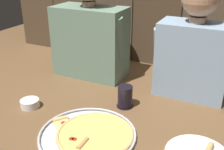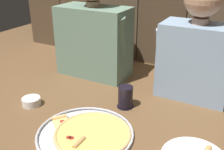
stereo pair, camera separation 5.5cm
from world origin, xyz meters
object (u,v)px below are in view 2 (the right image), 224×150
(diner_left, at_px, (94,26))
(diner_right, at_px, (197,45))
(drinking_glass, at_px, (125,97))
(dipping_bowl, at_px, (31,101))
(pizza_tray, at_px, (88,134))

(diner_left, bearing_deg, diner_right, -0.07)
(drinking_glass, relative_size, diner_left, 0.17)
(drinking_glass, height_order, diner_right, diner_right)
(dipping_bowl, bearing_deg, drinking_glass, 26.39)
(diner_left, xyz_separation_m, diner_right, (0.59, -0.00, -0.02))
(pizza_tray, height_order, diner_left, diner_left)
(dipping_bowl, xyz_separation_m, diner_right, (0.66, 0.47, 0.25))
(pizza_tray, relative_size, diner_left, 0.62)
(diner_left, bearing_deg, pizza_tray, -60.66)
(diner_left, bearing_deg, drinking_glass, -38.53)
(drinking_glass, bearing_deg, diner_right, 47.02)
(pizza_tray, relative_size, dipping_bowl, 4.42)
(drinking_glass, height_order, diner_left, diner_left)
(pizza_tray, xyz_separation_m, dipping_bowl, (-0.38, 0.08, 0.01))
(pizza_tray, bearing_deg, drinking_glass, 83.78)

